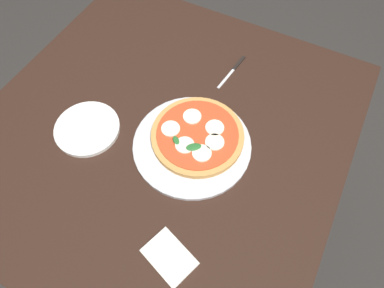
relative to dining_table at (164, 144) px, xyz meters
The scene contains 7 objects.
ground_plane 0.65m from the dining_table, ahead, with size 6.00×6.00×0.00m, color #2D2B28.
dining_table is the anchor object (origin of this frame).
serving_tray 0.16m from the dining_table, ahead, with size 0.36×0.36×0.01m, color silver.
pizza 0.17m from the dining_table, ahead, with size 0.28×0.28×0.03m.
plate_white 0.26m from the dining_table, 150.82° to the right, with size 0.20×0.20×0.01m, color white.
napkin 0.41m from the dining_table, 57.29° to the right, with size 0.13×0.09×0.01m, color white.
knife 0.37m from the dining_table, 72.97° to the left, with size 0.03×0.18×0.01m.
Camera 1 is at (0.36, -0.48, 1.65)m, focal length 31.85 mm.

